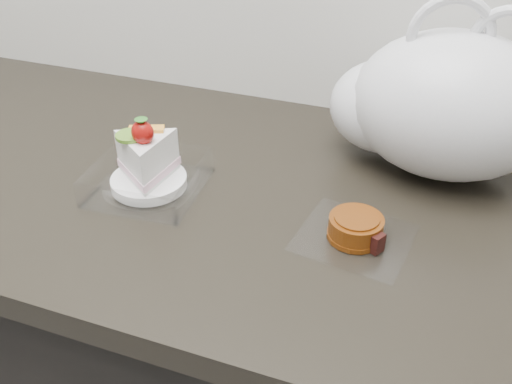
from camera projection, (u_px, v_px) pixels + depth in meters
name	position (u px, v px, depth m)	size (l,w,h in m)	color
counter	(178.00, 355.00, 1.16)	(2.04, 0.64, 0.90)	black
cake_tray	(148.00, 170.00, 0.84)	(0.17, 0.17, 0.12)	white
mooncake_wrap	(356.00, 230.00, 0.76)	(0.16, 0.15, 0.03)	white
plastic_bag	(438.00, 105.00, 0.85)	(0.34, 0.24, 0.27)	white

